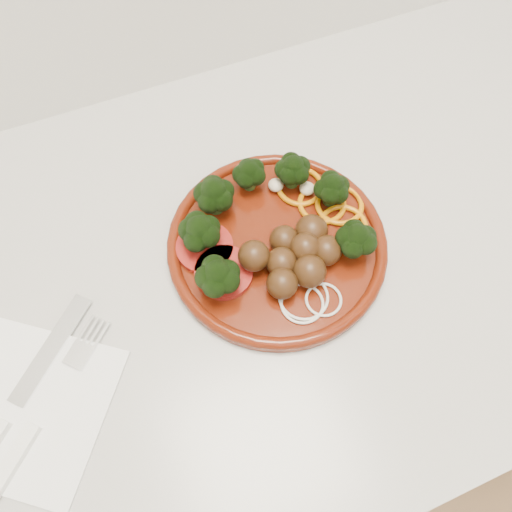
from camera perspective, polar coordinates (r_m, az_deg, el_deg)
name	(u,v)px	position (r m, az deg, el deg)	size (l,w,h in m)	color
counter	(322,336)	(1.02, 7.57, -9.02)	(2.40, 0.60, 0.90)	silver
plate	(277,236)	(0.56, 2.38, 2.27)	(0.25, 0.25, 0.06)	#4F1507
napkin	(27,407)	(0.56, -24.66, -15.43)	(0.16, 0.16, 0.00)	white
knife	(0,427)	(0.56, -27.25, -16.95)	(0.18, 0.17, 0.01)	silver
fork	(23,444)	(0.55, -25.05, -18.87)	(0.16, 0.15, 0.01)	white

